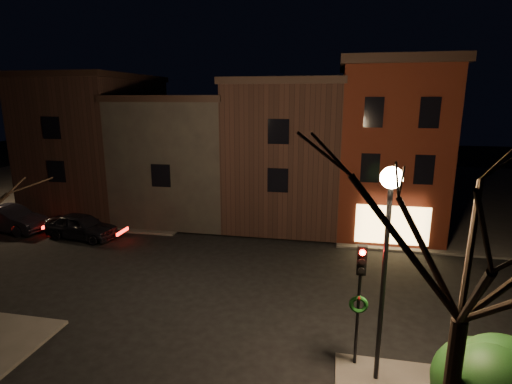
{
  "coord_description": "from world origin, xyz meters",
  "views": [
    {
      "loc": [
        4.69,
        -16.96,
        8.39
      ],
      "look_at": [
        0.41,
        4.47,
        3.2
      ],
      "focal_mm": 28.0,
      "sensor_mm": 36.0,
      "label": 1
    }
  ],
  "objects_px": {
    "street_lamp_near": "(388,218)",
    "traffic_signal": "(360,287)",
    "parked_car_a": "(82,226)",
    "parked_car_b": "(10,219)",
    "bare_tree_right": "(474,211)"
  },
  "relations": [
    {
      "from": "parked_car_b",
      "to": "street_lamp_near",
      "type": "bearing_deg",
      "value": -107.59
    },
    {
      "from": "bare_tree_right",
      "to": "parked_car_b",
      "type": "distance_m",
      "value": 26.72
    },
    {
      "from": "traffic_signal",
      "to": "parked_car_b",
      "type": "relative_size",
      "value": 0.82
    },
    {
      "from": "street_lamp_near",
      "to": "bare_tree_right",
      "type": "bearing_deg",
      "value": -62.53
    },
    {
      "from": "traffic_signal",
      "to": "parked_car_a",
      "type": "distance_m",
      "value": 18.41
    },
    {
      "from": "traffic_signal",
      "to": "parked_car_b",
      "type": "distance_m",
      "value": 23.24
    },
    {
      "from": "bare_tree_right",
      "to": "parked_car_b",
      "type": "height_order",
      "value": "bare_tree_right"
    },
    {
      "from": "street_lamp_near",
      "to": "traffic_signal",
      "type": "bearing_deg",
      "value": 140.63
    },
    {
      "from": "traffic_signal",
      "to": "parked_car_a",
      "type": "height_order",
      "value": "traffic_signal"
    },
    {
      "from": "bare_tree_right",
      "to": "parked_car_b",
      "type": "xyz_separation_m",
      "value": [
        -23.07,
        12.38,
        -5.33
      ]
    },
    {
      "from": "bare_tree_right",
      "to": "parked_car_a",
      "type": "xyz_separation_m",
      "value": [
        -17.75,
        12.12,
        -5.37
      ]
    },
    {
      "from": "parked_car_a",
      "to": "parked_car_b",
      "type": "bearing_deg",
      "value": 94.85
    },
    {
      "from": "parked_car_b",
      "to": "bare_tree_right",
      "type": "bearing_deg",
      "value": -111.4
    },
    {
      "from": "bare_tree_right",
      "to": "parked_car_b",
      "type": "relative_size",
      "value": 1.72
    },
    {
      "from": "street_lamp_near",
      "to": "bare_tree_right",
      "type": "distance_m",
      "value": 2.98
    }
  ]
}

